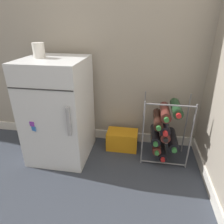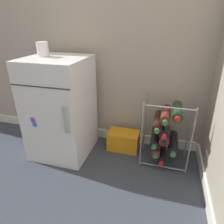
{
  "view_description": "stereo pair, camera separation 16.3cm",
  "coord_description": "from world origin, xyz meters",
  "px_view_note": "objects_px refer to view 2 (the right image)",
  "views": [
    {
      "loc": [
        0.29,
        -1.09,
        1.11
      ],
      "look_at": [
        0.04,
        0.37,
        0.42
      ],
      "focal_mm": 32.0,
      "sensor_mm": 36.0,
      "label": 1
    },
    {
      "loc": [
        0.44,
        -1.05,
        1.11
      ],
      "look_at": [
        0.04,
        0.37,
        0.42
      ],
      "focal_mm": 32.0,
      "sensor_mm": 36.0,
      "label": 2
    }
  ],
  "objects_px": {
    "fridge_top_cup": "(43,49)",
    "soda_box": "(123,140)",
    "wine_rack": "(164,132)",
    "mini_fridge": "(61,108)"
  },
  "relations": [
    {
      "from": "mini_fridge",
      "to": "fridge_top_cup",
      "type": "bearing_deg",
      "value": 173.98
    },
    {
      "from": "wine_rack",
      "to": "fridge_top_cup",
      "type": "height_order",
      "value": "fridge_top_cup"
    },
    {
      "from": "wine_rack",
      "to": "fridge_top_cup",
      "type": "distance_m",
      "value": 1.16
    },
    {
      "from": "mini_fridge",
      "to": "wine_rack",
      "type": "height_order",
      "value": "mini_fridge"
    },
    {
      "from": "soda_box",
      "to": "mini_fridge",
      "type": "bearing_deg",
      "value": -162.84
    },
    {
      "from": "wine_rack",
      "to": "soda_box",
      "type": "xyz_separation_m",
      "value": [
        -0.35,
        0.08,
        -0.19
      ]
    },
    {
      "from": "mini_fridge",
      "to": "wine_rack",
      "type": "distance_m",
      "value": 0.89
    },
    {
      "from": "fridge_top_cup",
      "to": "mini_fridge",
      "type": "bearing_deg",
      "value": -6.02
    },
    {
      "from": "fridge_top_cup",
      "to": "soda_box",
      "type": "bearing_deg",
      "value": 13.46
    },
    {
      "from": "soda_box",
      "to": "wine_rack",
      "type": "bearing_deg",
      "value": -13.44
    }
  ]
}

